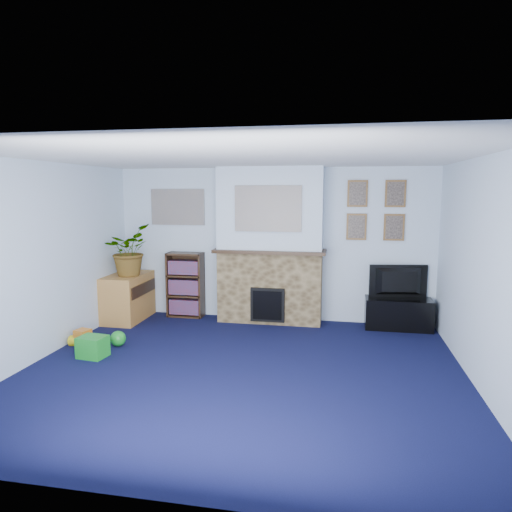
% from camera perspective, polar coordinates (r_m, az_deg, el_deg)
% --- Properties ---
extents(floor, '(5.00, 4.50, 0.01)m').
position_cam_1_polar(floor, '(5.37, -1.80, -14.21)').
color(floor, '#0D1034').
rests_on(floor, ground).
extents(ceiling, '(5.00, 4.50, 0.01)m').
position_cam_1_polar(ceiling, '(4.98, -1.92, 12.29)').
color(ceiling, white).
rests_on(ceiling, wall_back).
extents(wall_back, '(5.00, 0.04, 2.40)m').
position_cam_1_polar(wall_back, '(7.22, 2.01, 1.46)').
color(wall_back, silver).
rests_on(wall_back, ground).
extents(wall_front, '(5.00, 0.04, 2.40)m').
position_cam_1_polar(wall_front, '(2.93, -11.52, -8.66)').
color(wall_front, silver).
rests_on(wall_front, ground).
extents(wall_left, '(0.04, 4.50, 2.40)m').
position_cam_1_polar(wall_left, '(6.08, -25.53, -0.60)').
color(wall_left, silver).
rests_on(wall_left, ground).
extents(wall_right, '(0.04, 4.50, 2.40)m').
position_cam_1_polar(wall_right, '(5.12, 26.65, -2.17)').
color(wall_right, silver).
rests_on(wall_right, ground).
extents(chimney_breast, '(1.72, 0.50, 2.40)m').
position_cam_1_polar(chimney_breast, '(7.03, 1.75, 1.14)').
color(chimney_breast, brown).
rests_on(chimney_breast, ground).
extents(collage_main, '(1.00, 0.03, 0.68)m').
position_cam_1_polar(collage_main, '(6.77, 1.50, 5.94)').
color(collage_main, gray).
rests_on(collage_main, chimney_breast).
extents(collage_left, '(0.90, 0.03, 0.58)m').
position_cam_1_polar(collage_left, '(7.56, -9.76, 6.05)').
color(collage_left, gray).
rests_on(collage_left, wall_back).
extents(portrait_tl, '(0.30, 0.03, 0.40)m').
position_cam_1_polar(portrait_tl, '(7.08, 12.57, 7.62)').
color(portrait_tl, brown).
rests_on(portrait_tl, wall_back).
extents(portrait_tr, '(0.30, 0.03, 0.40)m').
position_cam_1_polar(portrait_tr, '(7.12, 17.04, 7.47)').
color(portrait_tr, brown).
rests_on(portrait_tr, wall_back).
extents(portrait_bl, '(0.30, 0.03, 0.40)m').
position_cam_1_polar(portrait_bl, '(7.10, 12.44, 3.59)').
color(portrait_bl, brown).
rests_on(portrait_bl, wall_back).
extents(portrait_br, '(0.30, 0.03, 0.40)m').
position_cam_1_polar(portrait_br, '(7.14, 16.87, 3.45)').
color(portrait_br, brown).
rests_on(portrait_br, wall_back).
extents(tv_stand, '(0.96, 0.41, 0.46)m').
position_cam_1_polar(tv_stand, '(7.16, 17.36, -6.92)').
color(tv_stand, black).
rests_on(tv_stand, ground).
extents(television, '(0.86, 0.24, 0.49)m').
position_cam_1_polar(television, '(7.08, 17.50, -3.13)').
color(television, black).
rests_on(television, tv_stand).
extents(bookshelf, '(0.58, 0.28, 1.05)m').
position_cam_1_polar(bookshelf, '(7.54, -8.78, -3.74)').
color(bookshelf, '#321F12').
rests_on(bookshelf, ground).
extents(sideboard, '(0.52, 0.94, 0.73)m').
position_cam_1_polar(sideboard, '(7.57, -15.70, -5.06)').
color(sideboard, '#BA7F3B').
rests_on(sideboard, ground).
extents(potted_plant, '(0.72, 0.80, 0.79)m').
position_cam_1_polar(potted_plant, '(7.37, -15.75, 0.71)').
color(potted_plant, '#26661E').
rests_on(potted_plant, sideboard).
extents(mantel_clock, '(0.11, 0.06, 0.15)m').
position_cam_1_polar(mantel_clock, '(6.97, 1.92, 1.38)').
color(mantel_clock, gold).
rests_on(mantel_clock, chimney_breast).
extents(mantel_candle, '(0.05, 0.05, 0.16)m').
position_cam_1_polar(mantel_candle, '(6.94, 4.02, 1.42)').
color(mantel_candle, '#B2BFC6').
rests_on(mantel_candle, chimney_breast).
extents(mantel_teddy, '(0.13, 0.13, 0.13)m').
position_cam_1_polar(mantel_teddy, '(7.07, -2.12, 1.43)').
color(mantel_teddy, gray).
rests_on(mantel_teddy, chimney_breast).
extents(mantel_can, '(0.06, 0.06, 0.11)m').
position_cam_1_polar(mantel_can, '(6.90, 7.66, 1.16)').
color(mantel_can, orange).
rests_on(mantel_can, chimney_breast).
extents(green_crate, '(0.36, 0.30, 0.26)m').
position_cam_1_polar(green_crate, '(6.08, -19.74, -10.55)').
color(green_crate, '#198C26').
rests_on(green_crate, ground).
extents(toy_ball, '(0.21, 0.21, 0.21)m').
position_cam_1_polar(toy_ball, '(6.40, -16.86, -9.96)').
color(toy_ball, '#198C26').
rests_on(toy_ball, ground).
extents(toy_block, '(0.21, 0.21, 0.21)m').
position_cam_1_polar(toy_block, '(6.59, -20.83, -9.44)').
color(toy_block, orange).
rests_on(toy_block, ground).
extents(toy_tube, '(0.35, 0.16, 0.20)m').
position_cam_1_polar(toy_tube, '(6.59, -20.89, -9.80)').
color(toy_tube, yellow).
rests_on(toy_tube, ground).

